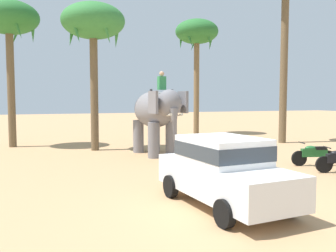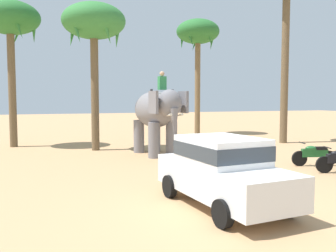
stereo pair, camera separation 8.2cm
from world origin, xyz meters
name	(u,v)px [view 1 (the left image)]	position (x,y,z in m)	size (l,w,h in m)	color
ground_plane	(233,209)	(0.00, 0.00, 0.00)	(120.00, 120.00, 0.00)	tan
car_sedan_foreground	(223,169)	(-0.10, 0.32, 0.93)	(2.10, 4.21, 1.70)	white
elephant_with_mahout	(156,113)	(1.02, 8.54, 1.99)	(1.88, 3.94, 3.88)	slate
motorcycle_end_of_row	(314,154)	(5.94, 3.74, 0.46)	(1.75, 0.73, 0.94)	black
palm_tree_behind_elephant	(9,21)	(-5.41, 14.18, 6.81)	(3.20, 3.20, 7.93)	brown
palm_tree_near_hut	(93,25)	(-1.39, 11.25, 6.37)	(3.20, 3.20, 7.47)	brown
palm_tree_left_of_road	(197,35)	(7.28, 17.29, 7.40)	(3.20, 3.20, 8.56)	brown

